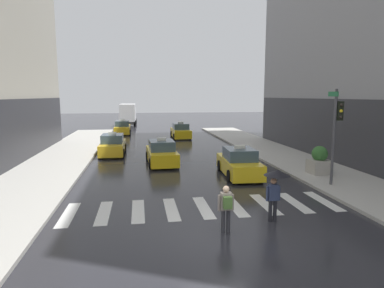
{
  "coord_description": "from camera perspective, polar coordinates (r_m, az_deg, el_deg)",
  "views": [
    {
      "loc": [
        -2.58,
        -10.1,
        4.63
      ],
      "look_at": [
        0.31,
        8.0,
        1.95
      ],
      "focal_mm": 31.1,
      "sensor_mm": 36.0,
      "label": 1
    }
  ],
  "objects": [
    {
      "name": "crosswalk_markings",
      "position": [
        14.13,
        1.99,
        -10.78
      ],
      "size": [
        11.3,
        2.8,
        0.01
      ],
      "color": "silver",
      "rests_on": "ground"
    },
    {
      "name": "taxi_lead",
      "position": [
        19.49,
        8.08,
        -3.32
      ],
      "size": [
        2.08,
        4.61,
        1.8
      ],
      "color": "yellow",
      "rests_on": "ground"
    },
    {
      "name": "taxi_fourth",
      "position": [
        36.45,
        -1.96,
        2.17
      ],
      "size": [
        1.96,
        4.56,
        1.8
      ],
      "color": "yellow",
      "rests_on": "ground"
    },
    {
      "name": "taxi_third",
      "position": [
        26.88,
        -13.44,
        -0.26
      ],
      "size": [
        1.97,
        4.56,
        1.8
      ],
      "color": "gold",
      "rests_on": "ground"
    },
    {
      "name": "pedestrian_with_backpack",
      "position": [
        11.37,
        5.88,
        -10.49
      ],
      "size": [
        0.55,
        0.43,
        1.65
      ],
      "color": "#333338",
      "rests_on": "ground"
    },
    {
      "name": "planter_near_corner",
      "position": [
        20.59,
        20.99,
        -2.75
      ],
      "size": [
        1.1,
        1.1,
        1.6
      ],
      "color": "#A8A399",
      "rests_on": "curb_right"
    },
    {
      "name": "box_truck",
      "position": [
        52.18,
        -10.88,
        5.13
      ],
      "size": [
        2.42,
        7.59,
        3.35
      ],
      "color": "#2D2D2D",
      "rests_on": "ground"
    },
    {
      "name": "taxi_fifth",
      "position": [
        41.03,
        -11.85,
        2.69
      ],
      "size": [
        1.95,
        4.55,
        1.8
      ],
      "color": "gold",
      "rests_on": "ground"
    },
    {
      "name": "traffic_light_pole",
      "position": [
        17.98,
        23.53,
        3.26
      ],
      "size": [
        0.44,
        0.84,
        4.8
      ],
      "color": "#47474C",
      "rests_on": "curb_right"
    },
    {
      "name": "ground_plane",
      "position": [
        11.41,
        4.99,
        -15.65
      ],
      "size": [
        160.0,
        160.0,
        0.0
      ],
      "primitive_type": "plane",
      "color": "#26262B"
    },
    {
      "name": "pedestrian_with_umbrella",
      "position": [
        12.59,
        14.15,
        -6.26
      ],
      "size": [
        0.96,
        0.96,
        1.94
      ],
      "color": "black",
      "rests_on": "ground"
    },
    {
      "name": "taxi_second",
      "position": [
        22.69,
        -5.24,
        -1.62
      ],
      "size": [
        2.08,
        4.61,
        1.8
      ],
      "color": "yellow",
      "rests_on": "ground"
    }
  ]
}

